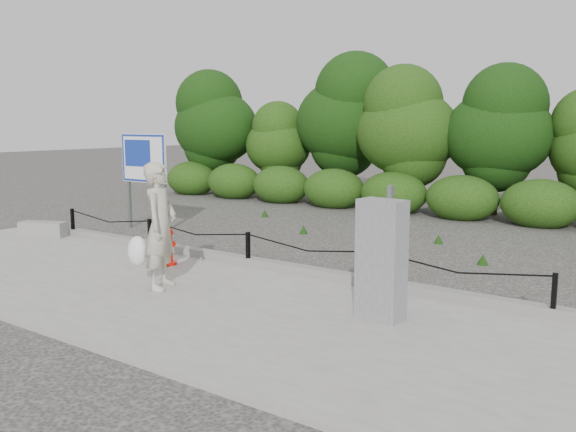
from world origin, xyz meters
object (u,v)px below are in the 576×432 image
(fire_hydrant, at_px, (166,246))
(utility_cabinet, at_px, (381,260))
(concrete_block, at_px, (43,229))
(pedestrian, at_px, (159,228))
(advertising_sign, at_px, (144,163))

(fire_hydrant, relative_size, utility_cabinet, 0.42)
(concrete_block, distance_m, utility_cabinet, 8.68)
(fire_hydrant, bearing_deg, pedestrian, -43.99)
(fire_hydrant, relative_size, pedestrian, 0.37)
(utility_cabinet, bearing_deg, pedestrian, -164.43)
(fire_hydrant, distance_m, utility_cabinet, 4.47)
(fire_hydrant, distance_m, advertising_sign, 4.34)
(fire_hydrant, height_order, pedestrian, pedestrian)
(utility_cabinet, bearing_deg, concrete_block, 179.95)
(fire_hydrant, bearing_deg, utility_cabinet, -3.66)
(fire_hydrant, xyz_separation_m, advertising_sign, (-3.34, 2.48, 1.20))
(fire_hydrant, bearing_deg, advertising_sign, 146.11)
(concrete_block, bearing_deg, utility_cabinet, -5.29)
(pedestrian, distance_m, concrete_block, 5.48)
(advertising_sign, bearing_deg, concrete_block, -113.09)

